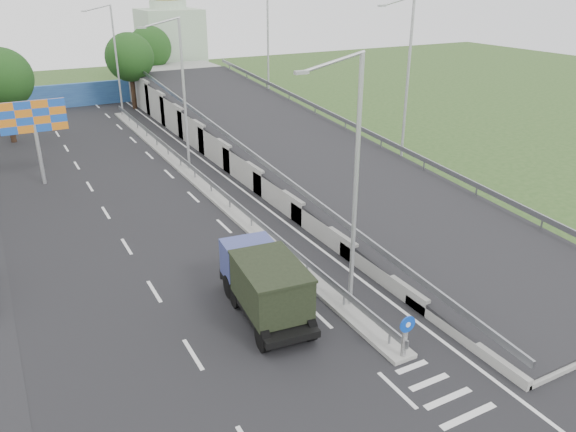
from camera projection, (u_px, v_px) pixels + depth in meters
ground at (446, 397)px, 18.22m from camera, size 160.00×160.00×0.00m
road_surface at (170, 208)px, 33.11m from camera, size 26.00×90.00×0.04m
median at (195, 179)px, 37.62m from camera, size 1.00×44.00×0.20m
overpass_ramp at (293, 141)px, 40.24m from camera, size 10.00×50.00×3.50m
median_guardrail at (195, 170)px, 37.37m from camera, size 0.09×44.00×0.71m
sign_bollard at (405, 336)px, 19.58m from camera, size 0.64×0.23×1.67m
lamp_post_near at (352, 175)px, 20.85m from camera, size 2.74×0.18×10.08m
lamp_post_mid at (181, 88)px, 37.04m from camera, size 2.74×0.18×10.08m
lamp_post_far at (114, 54)px, 53.24m from camera, size 2.74×0.18×10.08m
blue_wall at (66, 96)px, 58.12m from camera, size 30.00×0.50×2.40m
church at (171, 41)px, 69.08m from camera, size 7.00×7.00×13.80m
billboard at (34, 121)px, 35.34m from camera, size 4.00×0.24×5.50m
tree_left_mid at (2, 79)px, 44.23m from camera, size 4.80×4.80×7.60m
tree_median_far at (129, 57)px, 55.93m from camera, size 4.80×4.80×7.60m
tree_ramp_far at (150, 48)px, 63.34m from camera, size 4.80×4.80×7.60m
dump_truck at (264, 282)px, 22.23m from camera, size 2.72×6.04×2.58m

